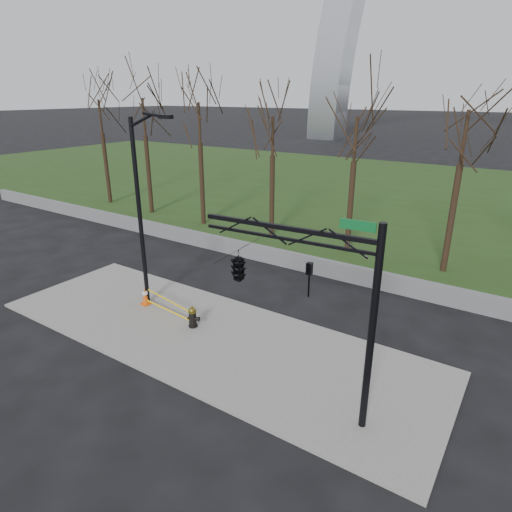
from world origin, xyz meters
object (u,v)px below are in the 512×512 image
Objects in this scene: traffic_cone at (145,296)px; street_light at (142,201)px; fire_hydrant at (193,317)px; traffic_signal_mast at (262,270)px.

traffic_cone is 0.09× the size of street_light.
fire_hydrant is at bearing -8.02° from street_light.
street_light is 7.78m from traffic_signal_mast.
fire_hydrant is 5.97m from traffic_signal_mast.
street_light is 1.37× the size of traffic_signal_mast.
fire_hydrant is 0.11× the size of street_light.
traffic_cone is (-3.06, 0.33, -0.03)m from fire_hydrant.
fire_hydrant is 5.18m from street_light.
traffic_cone is at bearing -101.08° from street_light.
traffic_cone is at bearing 158.33° from fire_hydrant.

